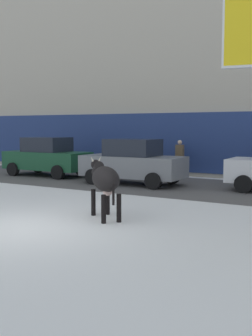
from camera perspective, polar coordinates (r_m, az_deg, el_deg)
The scene contains 7 objects.
ground_plane at distance 10.09m, azimuth -14.11°, elevation -7.91°, with size 120.00×120.00×0.00m, color white.
road_strip at distance 16.81m, azimuth 5.86°, elevation -2.37°, with size 60.00×5.60×0.01m, color #514F4C.
building_facade at distance 22.97m, azimuth 12.92°, elevation 15.88°, with size 44.00×6.10×13.00m.
cow_black at distance 10.66m, azimuth -2.91°, elevation -1.60°, with size 1.71×1.55×1.54m.
car_darkgreen_sedan at distance 20.37m, azimuth -10.69°, elevation 1.50°, with size 4.22×2.01×1.84m.
car_grey_sedan at distance 17.00m, azimuth 0.92°, elevation 0.81°, with size 4.22×2.01×1.84m.
pedestrian_near_billboard at distance 19.40m, azimuth 7.31°, elevation 1.27°, with size 0.36×0.24×1.73m.
Camera 1 is at (6.92, -6.96, 2.33)m, focal length 44.79 mm.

